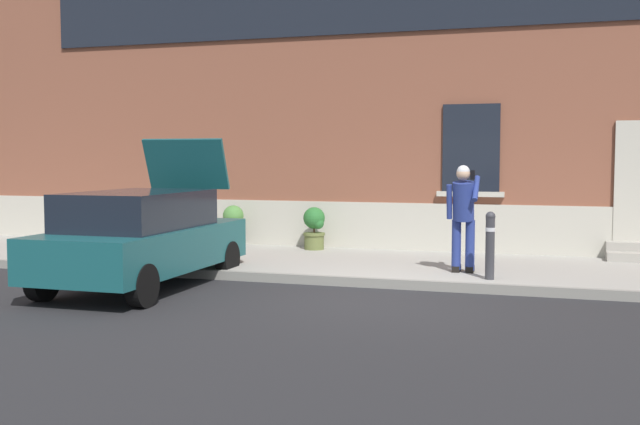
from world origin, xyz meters
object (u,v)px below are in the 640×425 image
at_px(planter_charcoal, 234,224).
at_px(planter_olive, 314,227).
at_px(hatchback_car_teal, 142,236).
at_px(person_on_phone, 463,211).
at_px(bollard_near_person, 490,243).

bearing_deg(planter_charcoal, planter_olive, -1.50).
distance_m(planter_charcoal, planter_olive, 1.80).
bearing_deg(hatchback_car_teal, planter_olive, 71.52).
bearing_deg(planter_olive, hatchback_car_teal, -108.48).
relative_size(person_on_phone, planter_olive, 2.03).
bearing_deg(planter_charcoal, bollard_near_person, -27.07).
height_order(hatchback_car_teal, planter_olive, hatchback_car_teal).
xyz_separation_m(bollard_near_person, person_on_phone, (-0.48, 0.54, 0.44)).
height_order(person_on_phone, planter_olive, person_on_phone).
distance_m(hatchback_car_teal, planter_charcoal, 4.33).
xyz_separation_m(person_on_phone, planter_charcoal, (-5.04, 2.28, -0.54)).
xyz_separation_m(hatchback_car_teal, planter_olive, (1.42, 4.26, -0.19)).
bearing_deg(planter_olive, planter_charcoal, 178.50).
height_order(planter_charcoal, planter_olive, same).
bearing_deg(person_on_phone, hatchback_car_teal, -169.65).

